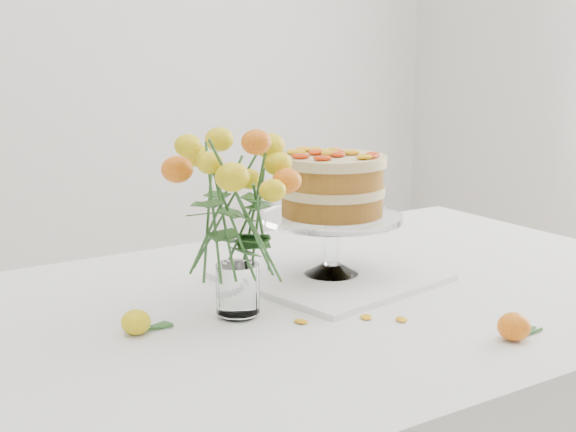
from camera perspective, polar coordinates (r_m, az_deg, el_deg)
table at (r=1.45m, az=2.65°, el=-8.62°), size 1.43×0.93×0.76m
napkin at (r=1.51m, az=3.09°, el=-4.31°), size 0.39×0.39×0.01m
cake_stand at (r=1.47m, az=3.16°, el=1.74°), size 0.26×0.26×0.23m
rose_vase at (r=1.26m, az=-3.69°, el=1.76°), size 0.28×0.28×0.35m
loose_rose_near at (r=1.25m, az=-10.74°, el=-7.43°), size 0.08×0.05×0.04m
loose_rose_far at (r=1.25m, az=15.79°, el=-7.59°), size 0.09×0.05×0.04m
stray_petal_a at (r=1.28m, az=0.93°, el=-7.53°), size 0.03×0.02×0.00m
stray_petal_b at (r=1.31m, az=5.58°, el=-7.18°), size 0.03×0.02×0.00m
stray_petal_c at (r=1.30m, az=8.07°, el=-7.31°), size 0.03×0.02×0.00m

